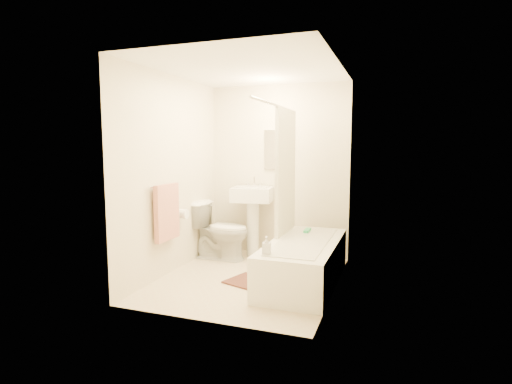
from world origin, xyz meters
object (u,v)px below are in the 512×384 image
(sink, at_px, (253,219))
(bath_mat, at_px, (253,282))
(toilet, at_px, (221,231))
(soap_bottle, at_px, (267,246))
(bathtub, at_px, (304,262))

(sink, xyz_separation_m, bath_mat, (0.40, -1.08, -0.52))
(toilet, bearing_deg, bath_mat, -136.34)
(soap_bottle, bearing_deg, sink, 114.80)
(toilet, height_order, bathtub, toilet)
(soap_bottle, bearing_deg, toilet, 130.81)
(toilet, bearing_deg, soap_bottle, -139.31)
(sink, bearing_deg, toilet, -151.48)
(bathtub, height_order, soap_bottle, soap_bottle)
(bathtub, relative_size, soap_bottle, 9.19)
(sink, bearing_deg, bath_mat, -77.74)
(sink, relative_size, soap_bottle, 5.80)
(soap_bottle, bearing_deg, bathtub, 70.62)
(toilet, xyz_separation_m, bath_mat, (0.77, -0.80, -0.38))
(bath_mat, bearing_deg, soap_bottle, -55.49)
(bath_mat, bearing_deg, bathtub, 23.19)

